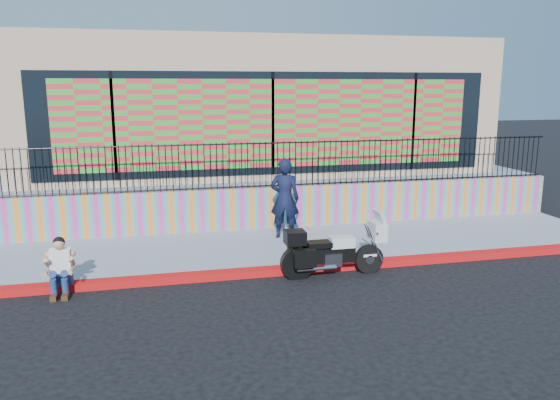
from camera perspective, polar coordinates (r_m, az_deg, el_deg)
name	(u,v)px	position (r m, az deg, el deg)	size (l,w,h in m)	color
ground	(314,271)	(11.74, 3.59, -7.42)	(90.00, 90.00, 0.00)	black
red_curb	(314,268)	(11.71, 3.60, -7.08)	(16.00, 0.30, 0.15)	red
sidewalk	(295,246)	(13.23, 1.56, -4.83)	(16.00, 3.00, 0.15)	gray
mural_wall	(280,207)	(14.57, -0.01, -0.72)	(16.00, 0.20, 1.10)	#E13B9C
metal_fence	(280,164)	(14.37, -0.01, 3.77)	(15.80, 0.04, 1.20)	black
elevated_platform	(248,179)	(19.50, -3.38, 2.25)	(16.00, 10.00, 1.25)	gray
storefront_building	(248,104)	(19.02, -3.37, 9.95)	(14.00, 8.06, 4.00)	tan
police_motorcycle	(332,249)	(11.32, 5.43, -5.17)	(2.17, 0.72, 1.35)	black
police_officer	(285,199)	(13.46, 0.49, 0.16)	(0.72, 0.48, 1.99)	black
seated_man	(60,272)	(11.12, -21.99, -6.96)	(0.54, 0.71, 1.06)	navy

